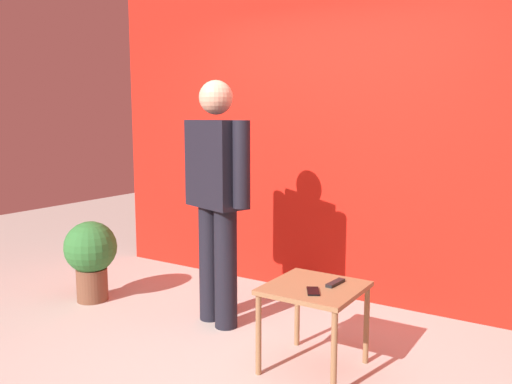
% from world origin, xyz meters
% --- Properties ---
extents(ground_plane, '(12.00, 12.00, 0.00)m').
position_xyz_m(ground_plane, '(0.00, 0.00, 0.00)').
color(ground_plane, '#B7B2A8').
extents(back_wall_red, '(4.71, 0.12, 2.89)m').
position_xyz_m(back_wall_red, '(0.00, 1.62, 1.44)').
color(back_wall_red, red).
rests_on(back_wall_red, ground_plane).
extents(standing_person, '(0.72, 0.39, 1.82)m').
position_xyz_m(standing_person, '(-0.44, 0.52, 1.02)').
color(standing_person, black).
rests_on(standing_person, ground_plane).
extents(side_table, '(0.56, 0.56, 0.54)m').
position_xyz_m(side_table, '(0.50, 0.24, 0.46)').
color(side_table, olive).
rests_on(side_table, ground_plane).
extents(cell_phone, '(0.13, 0.16, 0.01)m').
position_xyz_m(cell_phone, '(0.55, 0.13, 0.54)').
color(cell_phone, black).
rests_on(cell_phone, side_table).
extents(tv_remote, '(0.06, 0.17, 0.02)m').
position_xyz_m(tv_remote, '(0.60, 0.33, 0.55)').
color(tv_remote, black).
rests_on(tv_remote, side_table).
extents(potted_plant, '(0.44, 0.44, 0.69)m').
position_xyz_m(potted_plant, '(-1.65, 0.33, 0.41)').
color(potted_plant, brown).
rests_on(potted_plant, ground_plane).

